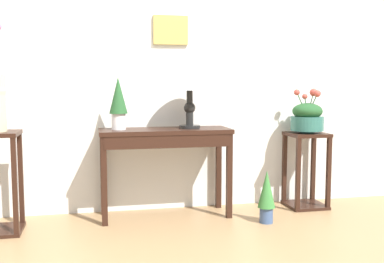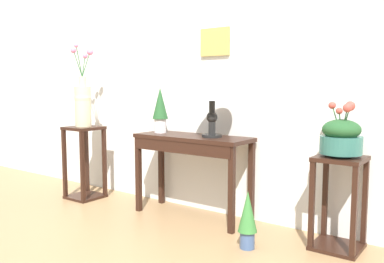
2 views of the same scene
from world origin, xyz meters
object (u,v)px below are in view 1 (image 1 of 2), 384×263
Objects in this scene: table_lamp at (190,82)px; potted_plant_on_console at (118,101)px; potted_plant_floor at (267,194)px; pedestal_stand_right at (306,170)px; planter_bowl_wide_right at (307,117)px; console_table at (166,143)px.

table_lamp is 0.60m from potted_plant_on_console.
potted_plant_floor is at bearing -17.92° from potted_plant_on_console.
potted_plant_floor is at bearing -143.78° from pedestal_stand_right.
pedestal_stand_right is at bearing 36.22° from potted_plant_floor.
potted_plant_on_console is 1.77m from pedestal_stand_right.
planter_bowl_wide_right is at bearing 36.16° from potted_plant_floor.
table_lamp is 1.18× the size of potted_plant_floor.
potted_plant_on_console is 1.39m from potted_plant_floor.
planter_bowl_wide_right is (1.65, 0.02, -0.15)m from potted_plant_on_console.
console_table is at bearing -4.32° from potted_plant_on_console.
planter_bowl_wide_right is at bearing -33.35° from pedestal_stand_right.
pedestal_stand_right is at bearing 2.06° from console_table.
table_lamp is 1.10m from potted_plant_floor.
potted_plant_floor is (0.75, -0.34, -0.39)m from console_table.
planter_bowl_wide_right is (0.00, -0.00, 0.48)m from pedestal_stand_right.
potted_plant_on_console is at bearing 175.68° from console_table.
potted_plant_on_console reaches higher than console_table.
console_table is 1.31m from pedestal_stand_right.
planter_bowl_wide_right is at bearing 1.22° from table_lamp.
potted_plant_on_console is 0.99× the size of potted_plant_floor.
potted_plant_floor is (-0.52, -0.38, -0.10)m from pedestal_stand_right.
potted_plant_floor is at bearing -24.09° from console_table.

